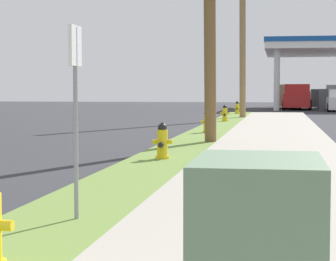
% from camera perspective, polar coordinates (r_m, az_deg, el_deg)
% --- Properties ---
extents(fire_hydrant_second, '(0.42, 0.38, 0.74)m').
position_cam_1_polar(fire_hydrant_second, '(13.64, -0.50, -1.08)').
color(fire_hydrant_second, yellow).
rests_on(fire_hydrant_second, grass_verge).
extents(fire_hydrant_third, '(0.42, 0.37, 0.74)m').
position_cam_1_polar(fire_hydrant_third, '(22.07, 3.38, 0.68)').
color(fire_hydrant_third, yellow).
rests_on(fire_hydrant_third, grass_verge).
extents(fire_hydrant_fourth, '(0.42, 0.37, 0.74)m').
position_cam_1_polar(fire_hydrant_fourth, '(29.96, 4.92, 1.42)').
color(fire_hydrant_fourth, yellow).
rests_on(fire_hydrant_fourth, grass_verge).
extents(fire_hydrant_fifth, '(0.42, 0.38, 0.74)m').
position_cam_1_polar(fire_hydrant_fifth, '(39.34, 5.99, 1.92)').
color(fire_hydrant_fifth, yellow).
rests_on(fire_hydrant_fifth, grass_verge).
extents(utility_pole_background, '(0.46, 1.39, 10.46)m').
position_cam_1_polar(utility_pole_background, '(34.54, 6.45, 9.99)').
color(utility_pole_background, '#937047').
rests_on(utility_pole_background, grass_verge).
extents(street_sign_post, '(0.05, 0.36, 2.12)m').
position_cam_1_polar(street_sign_post, '(7.29, -7.99, 4.23)').
color(street_sign_post, gray).
rests_on(street_sign_post, grass_verge).
extents(truck_tan_at_forecourt, '(2.23, 5.44, 1.97)m').
position_cam_1_polar(truck_tan_at_forecourt, '(56.01, 10.31, 2.83)').
color(truck_tan_at_forecourt, tan).
rests_on(truck_tan_at_forecourt, ground).
extents(truck_red_at_far_bay, '(2.40, 5.50, 1.97)m').
position_cam_1_polar(truck_red_at_far_bay, '(52.35, 11.12, 2.78)').
color(truck_red_at_far_bay, red).
rests_on(truck_red_at_far_bay, ground).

